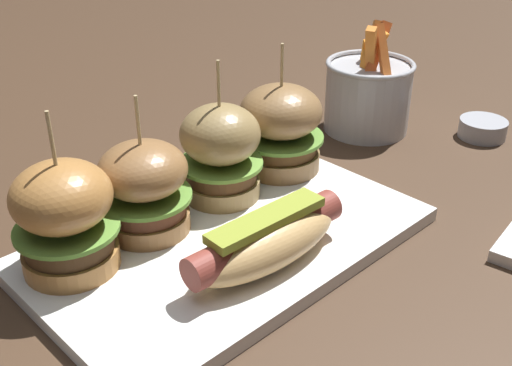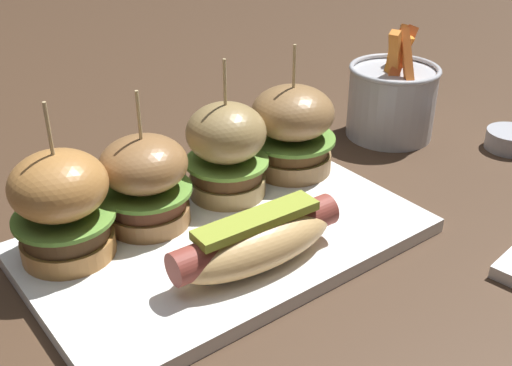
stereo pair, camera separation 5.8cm
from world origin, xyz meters
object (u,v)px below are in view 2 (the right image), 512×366
(hot_dog, at_px, (257,240))
(sauce_ramekin, at_px, (511,139))
(platter_main, at_px, (226,238))
(slider_center_right, at_px, (227,149))
(slider_far_right, at_px, (292,129))
(fries_bucket, at_px, (392,99))
(slider_far_left, at_px, (62,205))
(slider_center_left, at_px, (145,181))

(hot_dog, bearing_deg, sauce_ramekin, 2.12)
(hot_dog, bearing_deg, platter_main, 83.17)
(slider_center_right, distance_m, slider_far_right, 0.09)
(fries_bucket, height_order, sauce_ramekin, fries_bucket)
(slider_far_right, height_order, fries_bucket, slider_far_right)
(slider_center_right, xyz_separation_m, fries_bucket, (0.26, 0.02, -0.01))
(slider_far_right, height_order, sauce_ramekin, slider_far_right)
(slider_far_left, height_order, slider_far_right, slider_far_left)
(hot_dog, relative_size, sauce_ramekin, 2.71)
(sauce_ramekin, bearing_deg, platter_main, 173.98)
(slider_far_left, bearing_deg, fries_bucket, 2.79)
(slider_center_right, bearing_deg, slider_center_left, 179.93)
(platter_main, distance_m, sauce_ramekin, 0.40)
(slider_far_right, distance_m, fries_bucket, 0.18)
(hot_dog, xyz_separation_m, slider_far_right, (0.14, 0.12, 0.02))
(sauce_ramekin, bearing_deg, slider_far_left, 169.45)
(fries_bucket, xyz_separation_m, sauce_ramekin, (0.09, -0.12, -0.04))
(platter_main, xyz_separation_m, slider_center_right, (0.04, 0.06, 0.06))
(sauce_ramekin, bearing_deg, slider_far_right, 159.01)
(fries_bucket, bearing_deg, hot_dog, -157.08)
(platter_main, height_order, slider_center_right, slider_center_right)
(hot_dog, bearing_deg, fries_bucket, 22.92)
(platter_main, height_order, slider_center_left, slider_center_left)
(platter_main, height_order, sauce_ramekin, sauce_ramekin)
(slider_center_left, relative_size, slider_center_right, 0.93)
(slider_center_left, relative_size, sauce_ramekin, 2.23)
(fries_bucket, bearing_deg, slider_center_right, -176.12)
(hot_dog, height_order, slider_far_right, slider_far_right)
(platter_main, relative_size, hot_dog, 2.23)
(slider_far_right, bearing_deg, platter_main, -155.39)
(platter_main, bearing_deg, fries_bucket, 13.98)
(slider_far_right, bearing_deg, sauce_ramekin, -20.99)
(slider_far_left, xyz_separation_m, slider_far_right, (0.26, 0.00, -0.00))
(slider_center_left, distance_m, slider_center_right, 0.09)
(hot_dog, relative_size, fries_bucket, 1.14)
(platter_main, distance_m, slider_center_left, 0.09)
(platter_main, bearing_deg, slider_far_right, 24.61)
(slider_center_left, height_order, slider_far_right, slider_far_right)
(platter_main, bearing_deg, slider_center_right, 53.08)
(hot_dog, xyz_separation_m, sauce_ramekin, (0.40, 0.01, -0.03))
(hot_dog, relative_size, slider_far_left, 1.13)
(platter_main, distance_m, fries_bucket, 0.32)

